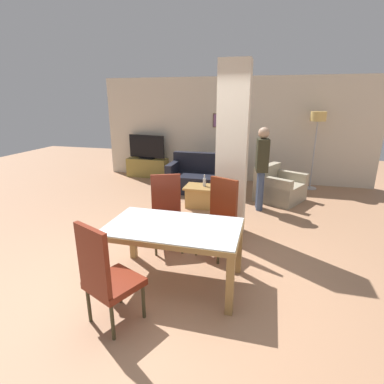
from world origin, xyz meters
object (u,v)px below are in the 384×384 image
Objects in this scene: dining_chair_far_left at (167,211)px; standing_person at (262,163)px; sofa at (207,179)px; floor_lamp at (317,124)px; dining_table at (173,238)px; bottle at (204,182)px; tv_screen at (147,147)px; dining_chair_near_left at (105,275)px; dining_chair_far_right at (219,216)px; armchair at (279,188)px; coffee_table at (201,196)px; tv_stand at (148,167)px.

dining_chair_far_left is 0.67× the size of standing_person.
floor_lamp is at bearing -160.19° from sofa.
dining_chair_far_left is at bearing 114.04° from dining_table.
floor_lamp reaches higher than bottle.
floor_lamp is 2.24m from standing_person.
tv_screen is at bearing 136.08° from bottle.
dining_chair_near_left is 1.75m from dining_chair_far_left.
tv_screen is at bearing -30.77° from dining_chair_far_right.
coffee_table is at bearing -34.54° from armchair.
tv_stand is (-2.74, 3.89, -0.31)m from dining_chair_far_right.
armchair is 0.73× the size of standing_person.
armchair is 1.77m from coffee_table.
dining_chair_far_right is 0.95× the size of tv_stand.
dining_chair_near_left is at bearing 153.19° from standing_person.
dining_chair_far_left is 0.95× the size of tv_stand.
dining_table is 2.74m from coffee_table.
coffee_table is 0.34× the size of floor_lamp.
armchair is at bearing 27.98° from coffee_table.
sofa is 1.56× the size of tv_stand.
floor_lamp is (2.46, 0.89, 1.29)m from sofa.
dining_chair_far_left is 1.86m from coffee_table.
bottle is 1.19m from standing_person.
floor_lamp is (1.66, 3.79, 1.02)m from dining_chair_far_right.
dining_table is 0.96m from dining_chair_near_left.
dining_chair_far_left is 4.53× the size of bottle.
sofa reaches higher than dining_table.
bottle is (-1.50, -0.81, 0.26)m from armchair.
dining_table is at bearing -113.75° from floor_lamp.
tv_stand is at bearing -30.77° from dining_chair_far_right.
coffee_table is at bearing 112.67° from dining_chair_near_left.
coffee_table is 0.59× the size of tv_screen.
bottle is 2.96m from tv_stand.
tv_screen is (-1.96, 5.64, 0.28)m from dining_chair_near_left.
armchair is (0.88, 2.65, -0.30)m from dining_chair_far_right.
armchair is at bearing 93.51° from dining_chair_near_left.
dining_chair_far_left reaches higher than tv_stand.
standing_person reaches higher than coffee_table.
dining_chair_near_left is at bearing -70.81° from tv_stand.
standing_person is (3.24, -1.90, 0.10)m from tv_screen.
coffee_table is 3.36m from floor_lamp.
dining_chair_near_left is 4.66m from sofa.
tv_screen is 4.47m from floor_lamp.
dining_chair_near_left is at bearing -91.49° from coffee_table.
dining_chair_far_right and dining_chair_far_left have the same top height.
coffee_table is (-1.57, -0.83, -0.04)m from armchair.
dining_chair_near_left is at bearing -113.81° from floor_lamp.
floor_lamp reaches higher than coffee_table.
coffee_table is (0.11, -1.08, -0.08)m from sofa.
sofa is (-0.80, 2.90, -0.27)m from dining_chair_far_right.
sofa is at bearing 95.69° from coffee_table.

